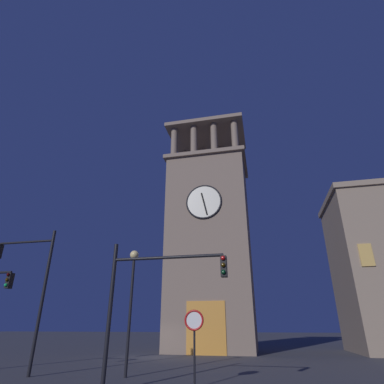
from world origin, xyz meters
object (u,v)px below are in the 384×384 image
clocktower (210,243)px  no_horn_sign (194,326)px  traffic_signal_near (151,288)px  traffic_signal_far (30,277)px  street_lamp (132,286)px

clocktower → no_horn_sign: size_ratio=9.13×
clocktower → no_horn_sign: 18.39m
traffic_signal_near → traffic_signal_far: (7.47, -2.57, 0.97)m
traffic_signal_far → no_horn_sign: 9.13m
street_lamp → clocktower: bearing=-95.9°
traffic_signal_near → no_horn_sign: bearing=-130.4°
traffic_signal_far → street_lamp: 5.35m
traffic_signal_far → street_lamp: traffic_signal_far is taller
clocktower → traffic_signal_far: 17.84m
street_lamp → no_horn_sign: 4.35m
traffic_signal_near → no_horn_sign: size_ratio=1.91×
traffic_signal_far → street_lamp: (-5.26, -0.81, -0.49)m
street_lamp → no_horn_sign: street_lamp is taller
clocktower → street_lamp: clocktower is taller
clocktower → traffic_signal_near: (-0.67, 18.20, -6.23)m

